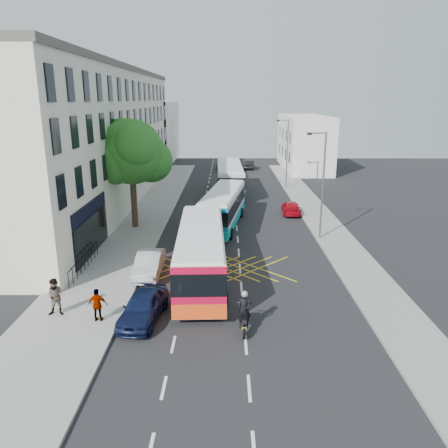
{
  "coord_description": "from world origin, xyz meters",
  "views": [
    {
      "loc": [
        -0.85,
        -19.99,
        10.41
      ],
      "look_at": [
        -1.04,
        8.61,
        2.2
      ],
      "focal_mm": 35.0,
      "sensor_mm": 36.0,
      "label": 1
    }
  ],
  "objects_px": {
    "parked_car_silver": "(149,264)",
    "distant_car_dark": "(249,164)",
    "lamp_far": "(286,150)",
    "motorbike": "(244,312)",
    "lamp_near": "(322,180)",
    "bus_near": "(201,253)",
    "pedestrian_near": "(56,297)",
    "pedestrian_far": "(98,305)",
    "bus_mid": "(223,208)",
    "parked_car_blue": "(143,307)",
    "street_tree": "(131,153)",
    "bus_far": "(230,178)",
    "red_hatchback": "(291,208)",
    "distant_car_grey": "(224,166)"
  },
  "relations": [
    {
      "from": "bus_far",
      "to": "red_hatchback",
      "type": "bearing_deg",
      "value": -59.78
    },
    {
      "from": "street_tree",
      "to": "bus_near",
      "type": "distance_m",
      "value": 13.23
    },
    {
      "from": "distant_car_grey",
      "to": "distant_car_dark",
      "type": "height_order",
      "value": "distant_car_dark"
    },
    {
      "from": "street_tree",
      "to": "bus_mid",
      "type": "xyz_separation_m",
      "value": [
        7.32,
        0.79,
        -4.69
      ]
    },
    {
      "from": "parked_car_silver",
      "to": "distant_car_dark",
      "type": "xyz_separation_m",
      "value": [
        8.22,
        42.5,
        -0.04
      ]
    },
    {
      "from": "bus_mid",
      "to": "motorbike",
      "type": "relative_size",
      "value": 4.93
    },
    {
      "from": "lamp_far",
      "to": "pedestrian_near",
      "type": "bearing_deg",
      "value": -115.29
    },
    {
      "from": "distant_car_dark",
      "to": "lamp_near",
      "type": "bearing_deg",
      "value": 100.8
    },
    {
      "from": "red_hatchback",
      "to": "distant_car_dark",
      "type": "bearing_deg",
      "value": -81.47
    },
    {
      "from": "street_tree",
      "to": "lamp_near",
      "type": "height_order",
      "value": "street_tree"
    },
    {
      "from": "motorbike",
      "to": "pedestrian_near",
      "type": "distance_m",
      "value": 9.23
    },
    {
      "from": "lamp_near",
      "to": "bus_far",
      "type": "relative_size",
      "value": 0.67
    },
    {
      "from": "bus_far",
      "to": "distant_car_grey",
      "type": "height_order",
      "value": "bus_far"
    },
    {
      "from": "parked_car_silver",
      "to": "distant_car_dark",
      "type": "relative_size",
      "value": 1.06
    },
    {
      "from": "lamp_near",
      "to": "parked_car_blue",
      "type": "distance_m",
      "value": 17.37
    },
    {
      "from": "lamp_far",
      "to": "motorbike",
      "type": "bearing_deg",
      "value": -100.47
    },
    {
      "from": "street_tree",
      "to": "parked_car_blue",
      "type": "bearing_deg",
      "value": -77.09
    },
    {
      "from": "distant_car_grey",
      "to": "street_tree",
      "type": "bearing_deg",
      "value": -108.09
    },
    {
      "from": "pedestrian_near",
      "to": "parked_car_silver",
      "type": "bearing_deg",
      "value": 54.98
    },
    {
      "from": "lamp_far",
      "to": "bus_far",
      "type": "distance_m",
      "value": 7.83
    },
    {
      "from": "distant_car_dark",
      "to": "pedestrian_far",
      "type": "distance_m",
      "value": 49.48
    },
    {
      "from": "street_tree",
      "to": "motorbike",
      "type": "xyz_separation_m",
      "value": [
        8.48,
        -16.68,
        -5.36
      ]
    },
    {
      "from": "bus_far",
      "to": "pedestrian_far",
      "type": "distance_m",
      "value": 30.96
    },
    {
      "from": "bus_near",
      "to": "motorbike",
      "type": "relative_size",
      "value": 5.11
    },
    {
      "from": "lamp_far",
      "to": "parked_car_silver",
      "type": "relative_size",
      "value": 1.87
    },
    {
      "from": "lamp_near",
      "to": "distant_car_dark",
      "type": "relative_size",
      "value": 1.98
    },
    {
      "from": "distant_car_dark",
      "to": "lamp_far",
      "type": "bearing_deg",
      "value": 108.1
    },
    {
      "from": "motorbike",
      "to": "distant_car_dark",
      "type": "bearing_deg",
      "value": 88.84
    },
    {
      "from": "parked_car_silver",
      "to": "distant_car_dark",
      "type": "bearing_deg",
      "value": 78.73
    },
    {
      "from": "street_tree",
      "to": "red_hatchback",
      "type": "height_order",
      "value": "street_tree"
    },
    {
      "from": "lamp_far",
      "to": "distant_car_dark",
      "type": "bearing_deg",
      "value": 103.06
    },
    {
      "from": "red_hatchback",
      "to": "distant_car_grey",
      "type": "height_order",
      "value": "distant_car_grey"
    },
    {
      "from": "lamp_near",
      "to": "bus_near",
      "type": "distance_m",
      "value": 11.94
    },
    {
      "from": "pedestrian_near",
      "to": "pedestrian_far",
      "type": "height_order",
      "value": "pedestrian_near"
    },
    {
      "from": "parked_car_blue",
      "to": "lamp_near",
      "type": "bearing_deg",
      "value": 56.73
    },
    {
      "from": "lamp_near",
      "to": "distant_car_grey",
      "type": "height_order",
      "value": "lamp_near"
    },
    {
      "from": "parked_car_silver",
      "to": "bus_far",
      "type": "bearing_deg",
      "value": 77.81
    },
    {
      "from": "pedestrian_near",
      "to": "bus_far",
      "type": "bearing_deg",
      "value": 71.97
    },
    {
      "from": "bus_near",
      "to": "parked_car_blue",
      "type": "relative_size",
      "value": 2.73
    },
    {
      "from": "parked_car_silver",
      "to": "pedestrian_near",
      "type": "relative_size",
      "value": 2.25
    },
    {
      "from": "parked_car_silver",
      "to": "red_hatchback",
      "type": "xyz_separation_m",
      "value": [
        10.78,
        14.96,
        -0.12
      ]
    },
    {
      "from": "lamp_near",
      "to": "pedestrian_near",
      "type": "bearing_deg",
      "value": -140.74
    },
    {
      "from": "lamp_far",
      "to": "distant_car_dark",
      "type": "distance_m",
      "value": 16.29
    },
    {
      "from": "pedestrian_near",
      "to": "parked_car_blue",
      "type": "bearing_deg",
      "value": -4.53
    },
    {
      "from": "red_hatchback",
      "to": "pedestrian_near",
      "type": "xyz_separation_m",
      "value": [
        -14.38,
        -20.44,
        0.51
      ]
    },
    {
      "from": "bus_far",
      "to": "pedestrian_near",
      "type": "bearing_deg",
      "value": -107.66
    },
    {
      "from": "bus_mid",
      "to": "distant_car_dark",
      "type": "xyz_separation_m",
      "value": [
        3.81,
        31.64,
        -0.93
      ]
    },
    {
      "from": "pedestrian_near",
      "to": "pedestrian_far",
      "type": "xyz_separation_m",
      "value": [
        2.19,
        -0.56,
        -0.13
      ]
    },
    {
      "from": "lamp_near",
      "to": "pedestrian_far",
      "type": "relative_size",
      "value": 4.87
    },
    {
      "from": "bus_near",
      "to": "street_tree",
      "type": "bearing_deg",
      "value": 117.53
    }
  ]
}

